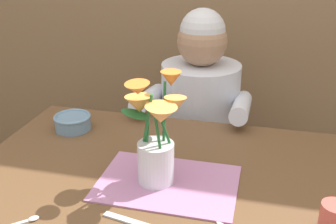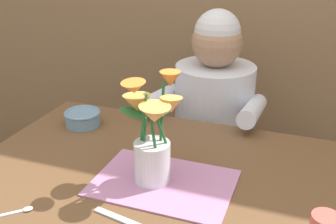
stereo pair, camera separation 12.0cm
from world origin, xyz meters
name	(u,v)px [view 2 (the right image)]	position (x,y,z in m)	size (l,w,h in m)	color
dining_table	(164,199)	(0.00, 0.00, 0.64)	(1.20, 0.80, 0.74)	brown
seated_person	(211,138)	(0.00, 0.62, 0.56)	(0.45, 0.47, 1.14)	#4C4C56
striped_placemat	(164,183)	(0.02, -0.05, 0.74)	(0.40, 0.28, 0.01)	#B275A3
flower_vase	(152,135)	(-0.02, -0.05, 0.89)	(0.20, 0.23, 0.31)	silver
ceramic_bowl	(83,118)	(-0.41, 0.21, 0.77)	(0.14, 0.14, 0.06)	#6689A8
dinner_knife	(125,221)	(-0.01, -0.25, 0.74)	(0.19, 0.02, 0.01)	silver
spoon_0	(17,212)	(-0.29, -0.31, 0.74)	(0.10, 0.09, 0.01)	silver
spoon_1	(205,223)	(0.18, -0.19, 0.74)	(0.07, 0.11, 0.01)	silver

